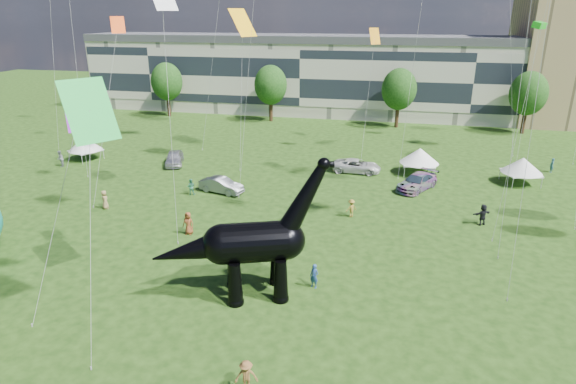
# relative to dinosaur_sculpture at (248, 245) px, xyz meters

# --- Properties ---
(ground) EXTENTS (220.00, 220.00, 0.00)m
(ground) POSITION_rel_dinosaur_sculpture_xyz_m (-0.18, -2.77, -3.39)
(ground) COLOR #16330C
(ground) RESTS_ON ground
(terrace_row) EXTENTS (78.00, 11.00, 12.00)m
(terrace_row) POSITION_rel_dinosaur_sculpture_xyz_m (-8.18, 59.23, 2.61)
(terrace_row) COLOR beige
(terrace_row) RESTS_ON ground
(tree_far_left) EXTENTS (5.20, 5.20, 9.44)m
(tree_far_left) POSITION_rel_dinosaur_sculpture_xyz_m (-30.18, 50.23, 2.90)
(tree_far_left) COLOR #382314
(tree_far_left) RESTS_ON ground
(tree_mid_left) EXTENTS (5.20, 5.20, 9.44)m
(tree_mid_left) POSITION_rel_dinosaur_sculpture_xyz_m (-12.18, 50.23, 2.90)
(tree_mid_left) COLOR #382314
(tree_mid_left) RESTS_ON ground
(tree_mid_right) EXTENTS (5.20, 5.20, 9.44)m
(tree_mid_right) POSITION_rel_dinosaur_sculpture_xyz_m (7.82, 50.23, 2.90)
(tree_mid_right) COLOR #382314
(tree_mid_right) RESTS_ON ground
(tree_far_right) EXTENTS (5.20, 5.20, 9.44)m
(tree_far_right) POSITION_rel_dinosaur_sculpture_xyz_m (25.82, 50.23, 2.90)
(tree_far_right) COLOR #382314
(tree_far_right) RESTS_ON ground
(dinosaur_sculpture) EXTENTS (10.78, 5.49, 8.99)m
(dinosaur_sculpture) POSITION_rel_dinosaur_sculpture_xyz_m (0.00, 0.00, 0.00)
(dinosaur_sculpture) COLOR black
(dinosaur_sculpture) RESTS_ON ground
(car_silver) EXTENTS (3.43, 5.06, 1.60)m
(car_silver) POSITION_rel_dinosaur_sculpture_xyz_m (-16.71, 24.24, -2.59)
(car_silver) COLOR silver
(car_silver) RESTS_ON ground
(car_grey) EXTENTS (4.72, 2.60, 1.47)m
(car_grey) POSITION_rel_dinosaur_sculpture_xyz_m (-8.15, 16.78, -2.66)
(car_grey) COLOR slate
(car_grey) RESTS_ON ground
(car_white) EXTENTS (5.27, 2.49, 1.45)m
(car_white) POSITION_rel_dinosaur_sculpture_xyz_m (4.08, 26.22, -2.67)
(car_white) COLOR silver
(car_white) RESTS_ON ground
(car_dark) EXTENTS (4.58, 5.79, 1.57)m
(car_dark) POSITION_rel_dinosaur_sculpture_xyz_m (10.46, 22.01, -2.61)
(car_dark) COLOR #595960
(car_dark) RESTS_ON ground
(gazebo_near) EXTENTS (4.26, 4.26, 2.89)m
(gazebo_near) POSITION_rel_dinosaur_sculpture_xyz_m (10.69, 27.21, -1.36)
(gazebo_near) COLOR white
(gazebo_near) RESTS_ON ground
(gazebo_far) EXTENTS (4.88, 4.88, 2.78)m
(gazebo_far) POSITION_rel_dinosaur_sculpture_xyz_m (20.79, 26.22, -1.44)
(gazebo_far) COLOR white
(gazebo_far) RESTS_ON ground
(gazebo_left) EXTENTS (5.05, 5.05, 2.68)m
(gazebo_left) POSITION_rel_dinosaur_sculpture_xyz_m (-27.98, 23.83, -1.52)
(gazebo_left) COLOR silver
(gazebo_left) RESTS_ON ground
(visitors) EXTENTS (54.75, 39.82, 1.86)m
(visitors) POSITION_rel_dinosaur_sculpture_xyz_m (-2.26, 11.99, -2.53)
(visitors) COLOR #36875F
(visitors) RESTS_ON ground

